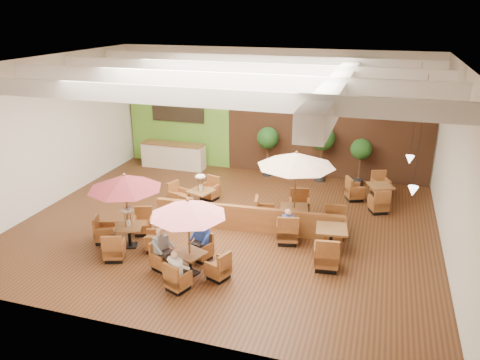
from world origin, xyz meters
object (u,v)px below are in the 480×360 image
at_px(topiary_2, 361,151).
at_px(service_counter, 174,156).
at_px(topiary_1, 322,140).
at_px(topiary_0, 268,140).
at_px(table_5, 372,194).
at_px(diner_2, 162,245).
at_px(diner_4, 288,222).
at_px(table_4, 331,240).
at_px(table_0, 126,197).
at_px(table_1, 188,223).
at_px(diner_1, 201,237).
at_px(diner_0, 177,266).
at_px(table_2, 293,174).
at_px(table_3, 195,197).
at_px(diner_3, 288,222).

bearing_deg(topiary_2, service_counter, -178.65).
bearing_deg(topiary_1, topiary_0, -180.00).
height_order(table_5, topiary_0, topiary_0).
height_order(diner_2, diner_4, diner_2).
bearing_deg(diner_2, topiary_2, 173.23).
height_order(table_4, diner_2, diner_2).
bearing_deg(diner_4, table_0, 179.25).
bearing_deg(table_1, topiary_0, 110.77).
bearing_deg(diner_1, table_5, -112.33).
xyz_separation_m(table_0, table_4, (6.09, 1.50, -1.28)).
bearing_deg(table_4, table_1, -153.23).
bearing_deg(diner_0, table_1, 119.75).
xyz_separation_m(table_2, diner_1, (-2.16, -2.81, -1.24)).
xyz_separation_m(topiary_0, diner_2, (-0.88, -8.67, -0.89)).
bearing_deg(table_0, topiary_0, 51.06).
bearing_deg(topiary_2, diner_0, -112.96).
distance_m(diner_1, diner_2, 1.19).
xyz_separation_m(service_counter, table_5, (9.10, -1.56, -0.23)).
distance_m(table_5, diner_1, 7.66).
bearing_deg(table_5, topiary_0, 134.86).
relative_size(table_0, diner_0, 3.41).
bearing_deg(table_0, diner_1, -23.38).
relative_size(table_2, table_3, 1.09).
relative_size(table_0, diner_3, 3.43).
relative_size(table_4, diner_2, 3.42).
height_order(diner_0, diner_3, diner_0).
xyz_separation_m(service_counter, topiary_2, (8.46, 0.20, 0.92)).
distance_m(topiary_0, topiary_2, 3.99).
relative_size(topiary_0, diner_3, 3.00).
bearing_deg(table_1, diner_4, 70.75).
xyz_separation_m(topiary_0, topiary_1, (2.36, 0.00, 0.18)).
bearing_deg(table_4, topiary_1, 93.85).
bearing_deg(diner_4, table_3, 135.42).
bearing_deg(table_3, service_counter, 141.87).
xyz_separation_m(service_counter, diner_0, (4.44, -9.31, 0.16)).
height_order(table_3, table_4, table_3).
xyz_separation_m(table_5, topiary_2, (-0.63, 1.76, 1.16)).
xyz_separation_m(topiary_0, topiary_2, (3.99, 0.00, -0.15)).
bearing_deg(table_0, table_1, -41.99).
bearing_deg(diner_3, table_1, -140.22).
relative_size(table_3, diner_2, 3.15).
xyz_separation_m(table_0, topiary_0, (2.50, 7.72, -0.01)).
bearing_deg(table_2, table_3, 157.28).
distance_m(diner_0, diner_3, 4.13).
relative_size(table_1, diner_2, 2.91).
bearing_deg(service_counter, diner_3, -41.20).
relative_size(table_2, diner_1, 3.54).
xyz_separation_m(diner_1, diner_2, (-0.84, -0.84, 0.01)).
relative_size(table_3, diner_1, 3.25).
height_order(table_2, topiary_0, table_2).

